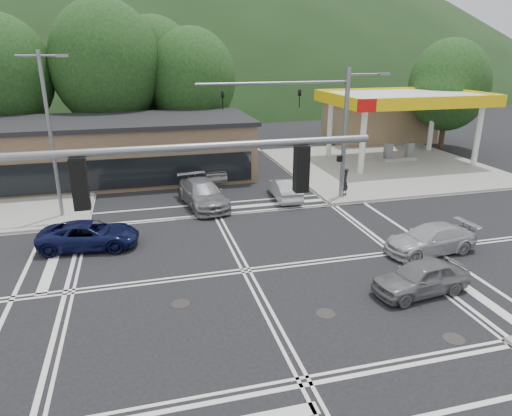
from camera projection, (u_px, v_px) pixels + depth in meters
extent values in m
plane|color=black|center=(246.00, 271.00, 19.64)|extent=(120.00, 120.00, 0.00)
cube|color=gray|center=(382.00, 165.00, 36.90)|extent=(16.00, 16.00, 0.15)
cylinder|color=silver|center=(363.00, 142.00, 33.55)|extent=(0.44, 0.44, 5.00)
cylinder|color=silver|center=(330.00, 129.00, 39.03)|extent=(0.44, 0.44, 5.00)
cylinder|color=silver|center=(478.00, 136.00, 35.95)|extent=(0.44, 0.44, 5.00)
cylinder|color=silver|center=(432.00, 124.00, 41.43)|extent=(0.44, 0.44, 5.00)
cube|color=silver|center=(404.00, 98.00, 36.56)|extent=(12.00, 8.00, 0.60)
cube|color=yellow|center=(435.00, 103.00, 32.91)|extent=(12.20, 0.25, 0.90)
cube|color=yellow|center=(379.00, 93.00, 40.21)|extent=(12.20, 0.25, 0.90)
cube|color=yellow|center=(335.00, 100.00, 35.12)|extent=(0.25, 8.20, 0.90)
cube|color=yellow|center=(468.00, 96.00, 38.00)|extent=(0.25, 8.20, 0.90)
cube|color=red|center=(367.00, 106.00, 31.45)|extent=(1.40, 0.12, 0.90)
cube|color=gray|center=(398.00, 159.00, 38.24)|extent=(3.00, 1.00, 0.30)
cube|color=slate|center=(388.00, 152.00, 37.76)|extent=(0.60, 0.50, 1.30)
cube|color=slate|center=(409.00, 150.00, 38.24)|extent=(0.60, 0.50, 1.30)
cube|color=#846B4F|center=(378.00, 122.00, 46.62)|extent=(10.00, 6.00, 3.80)
cube|color=brown|center=(81.00, 153.00, 32.56)|extent=(24.00, 8.00, 4.00)
ellipsoid|color=#1A3016|center=(152.00, 91.00, 101.74)|extent=(252.00, 126.00, 140.00)
cylinder|color=#382619|center=(11.00, 134.00, 37.37)|extent=(0.50, 0.50, 4.84)
ellipsoid|color=black|center=(1.00, 74.00, 35.80)|extent=(8.00, 8.00, 9.20)
cylinder|color=#382619|center=(113.00, 127.00, 39.22)|extent=(0.50, 0.50, 5.28)
ellipsoid|color=black|center=(106.00, 64.00, 37.50)|extent=(9.00, 9.00, 10.35)
cylinder|color=#382619|center=(194.00, 129.00, 41.04)|extent=(0.50, 0.50, 4.40)
ellipsoid|color=black|center=(192.00, 79.00, 39.62)|extent=(7.60, 7.60, 8.74)
cylinder|color=#382619|center=(157.00, 121.00, 43.90)|extent=(0.50, 0.50, 4.84)
ellipsoid|color=black|center=(154.00, 70.00, 42.33)|extent=(8.40, 8.40, 9.66)
cylinder|color=#382619|center=(443.00, 127.00, 42.99)|extent=(0.50, 0.50, 3.96)
ellipsoid|color=black|center=(449.00, 85.00, 41.71)|extent=(7.20, 7.20, 8.28)
cylinder|color=slate|center=(51.00, 139.00, 24.31)|extent=(0.20, 0.20, 9.00)
cylinder|color=slate|center=(39.00, 56.00, 22.92)|extent=(2.20, 0.12, 0.12)
cube|color=slate|center=(62.00, 56.00, 23.18)|extent=(0.60, 0.25, 0.15)
cylinder|color=slate|center=(345.00, 136.00, 27.76)|extent=(0.28, 0.28, 8.00)
cylinder|color=slate|center=(275.00, 83.00, 25.62)|extent=(9.00, 0.16, 0.16)
imported|color=black|center=(299.00, 99.00, 26.28)|extent=(0.16, 0.20, 1.00)
imported|color=black|center=(223.00, 101.00, 25.20)|extent=(0.16, 0.20, 1.00)
cylinder|color=slate|center=(367.00, 74.00, 26.86)|extent=(2.40, 0.12, 0.12)
cube|color=slate|center=(384.00, 74.00, 27.12)|extent=(0.70, 0.30, 0.15)
cube|color=black|center=(339.00, 159.00, 28.17)|extent=(0.25, 0.30, 0.35)
cylinder|color=slate|center=(157.00, 149.00, 8.88)|extent=(9.00, 0.16, 0.16)
cube|color=black|center=(80.00, 184.00, 8.72)|extent=(0.30, 0.25, 1.00)
cube|color=black|center=(301.00, 169.00, 9.80)|extent=(0.30, 0.25, 1.00)
imported|color=#0C1036|center=(89.00, 235.00, 21.73)|extent=(4.84, 2.67, 1.28)
imported|color=slate|center=(421.00, 277.00, 17.67)|extent=(4.08, 2.03, 1.34)
imported|color=#AAACB1|center=(430.00, 239.00, 21.26)|extent=(4.57, 2.11, 1.29)
imported|color=#ADAFB4|center=(285.00, 189.00, 28.76)|extent=(1.66, 4.06, 1.31)
imported|color=#B2B2AE|center=(211.00, 169.00, 33.22)|extent=(1.84, 4.39, 1.48)
imported|color=slate|center=(203.00, 194.00, 27.48)|extent=(2.91, 5.53, 1.53)
imported|color=black|center=(345.00, 182.00, 28.96)|extent=(0.77, 0.71, 1.76)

